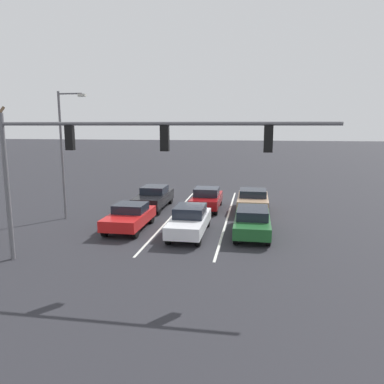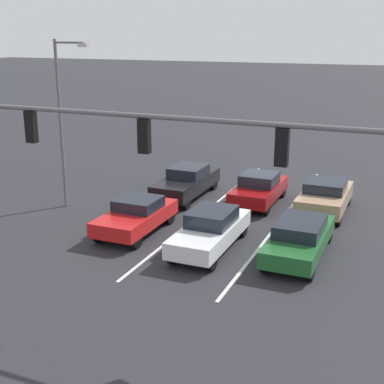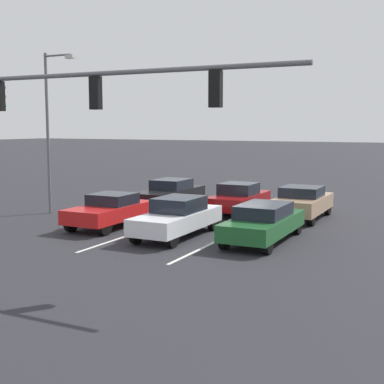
{
  "view_description": "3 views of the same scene",
  "coord_description": "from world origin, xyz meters",
  "px_view_note": "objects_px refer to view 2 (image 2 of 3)",
  "views": [
    {
      "loc": [
        -3.27,
        25.23,
        5.61
      ],
      "look_at": [
        0.05,
        5.38,
        2.03
      ],
      "focal_mm": 35.0,
      "sensor_mm": 36.0,
      "label": 1
    },
    {
      "loc": [
        -6.73,
        24.16,
        7.82
      ],
      "look_at": [
        0.9,
        6.23,
        2.0
      ],
      "focal_mm": 50.0,
      "sensor_mm": 36.0,
      "label": 2
    },
    {
      "loc": [
        -9.41,
        24.34,
        4.18
      ],
      "look_at": [
        -1.15,
        7.66,
        1.88
      ],
      "focal_mm": 50.0,
      "sensor_mm": 36.0,
      "label": 3
    }
  ],
  "objects_px": {
    "car_white_midlane_front": "(211,230)",
    "street_lamp_right_shoulder": "(63,114)",
    "car_maroon_midlane_second": "(259,188)",
    "traffic_signal_gantry": "(78,147)",
    "car_black_rightlane_second": "(187,182)",
    "car_darkgreen_leftlane_front": "(300,237)",
    "car_red_rightlane_front": "(136,215)",
    "car_tan_leftlane_second": "(325,196)"
  },
  "relations": [
    {
      "from": "car_white_midlane_front",
      "to": "street_lamp_right_shoulder",
      "type": "distance_m",
      "value": 8.94
    },
    {
      "from": "car_maroon_midlane_second",
      "to": "street_lamp_right_shoulder",
      "type": "distance_m",
      "value": 9.63
    },
    {
      "from": "traffic_signal_gantry",
      "to": "street_lamp_right_shoulder",
      "type": "distance_m",
      "value": 8.95
    },
    {
      "from": "car_black_rightlane_second",
      "to": "traffic_signal_gantry",
      "type": "relative_size",
      "value": 0.36
    },
    {
      "from": "car_darkgreen_leftlane_front",
      "to": "car_black_rightlane_second",
      "type": "relative_size",
      "value": 1.0
    },
    {
      "from": "car_red_rightlane_front",
      "to": "street_lamp_right_shoulder",
      "type": "height_order",
      "value": "street_lamp_right_shoulder"
    },
    {
      "from": "car_white_midlane_front",
      "to": "car_black_rightlane_second",
      "type": "xyz_separation_m",
      "value": [
        3.48,
        -5.73,
        0.02
      ]
    },
    {
      "from": "car_white_midlane_front",
      "to": "car_black_rightlane_second",
      "type": "height_order",
      "value": "car_black_rightlane_second"
    },
    {
      "from": "car_darkgreen_leftlane_front",
      "to": "street_lamp_right_shoulder",
      "type": "xyz_separation_m",
      "value": [
        11.11,
        -1.52,
        3.63
      ]
    },
    {
      "from": "car_darkgreen_leftlane_front",
      "to": "traffic_signal_gantry",
      "type": "height_order",
      "value": "traffic_signal_gantry"
    },
    {
      "from": "car_darkgreen_leftlane_front",
      "to": "car_red_rightlane_front",
      "type": "xyz_separation_m",
      "value": [
        6.62,
        0.16,
        -0.01
      ]
    },
    {
      "from": "car_red_rightlane_front",
      "to": "car_tan_leftlane_second",
      "type": "xyz_separation_m",
      "value": [
        -6.62,
        -5.53,
        0.04
      ]
    },
    {
      "from": "car_tan_leftlane_second",
      "to": "traffic_signal_gantry",
      "type": "xyz_separation_m",
      "value": [
        5.49,
        10.82,
        3.89
      ]
    },
    {
      "from": "car_maroon_midlane_second",
      "to": "traffic_signal_gantry",
      "type": "xyz_separation_m",
      "value": [
        2.4,
        10.91,
        3.91
      ]
    },
    {
      "from": "car_white_midlane_front",
      "to": "traffic_signal_gantry",
      "type": "bearing_deg",
      "value": 64.69
    },
    {
      "from": "car_tan_leftlane_second",
      "to": "traffic_signal_gantry",
      "type": "height_order",
      "value": "traffic_signal_gantry"
    },
    {
      "from": "car_darkgreen_leftlane_front",
      "to": "car_white_midlane_front",
      "type": "distance_m",
      "value": 3.27
    },
    {
      "from": "car_maroon_midlane_second",
      "to": "car_tan_leftlane_second",
      "type": "relative_size",
      "value": 0.98
    },
    {
      "from": "car_darkgreen_leftlane_front",
      "to": "car_tan_leftlane_second",
      "type": "height_order",
      "value": "car_tan_leftlane_second"
    },
    {
      "from": "car_darkgreen_leftlane_front",
      "to": "car_tan_leftlane_second",
      "type": "xyz_separation_m",
      "value": [
        0.01,
        -5.37,
        0.04
      ]
    },
    {
      "from": "car_white_midlane_front",
      "to": "car_tan_leftlane_second",
      "type": "xyz_separation_m",
      "value": [
        -3.21,
        -5.99,
        0.0
      ]
    },
    {
      "from": "street_lamp_right_shoulder",
      "to": "car_darkgreen_leftlane_front",
      "type": "bearing_deg",
      "value": 172.23
    },
    {
      "from": "car_black_rightlane_second",
      "to": "car_white_midlane_front",
      "type": "bearing_deg",
      "value": 121.27
    },
    {
      "from": "car_tan_leftlane_second",
      "to": "car_black_rightlane_second",
      "type": "relative_size",
      "value": 0.9
    },
    {
      "from": "car_red_rightlane_front",
      "to": "traffic_signal_gantry",
      "type": "height_order",
      "value": "traffic_signal_gantry"
    },
    {
      "from": "car_red_rightlane_front",
      "to": "traffic_signal_gantry",
      "type": "xyz_separation_m",
      "value": [
        -1.12,
        5.29,
        3.93
      ]
    },
    {
      "from": "car_black_rightlane_second",
      "to": "traffic_signal_gantry",
      "type": "height_order",
      "value": "traffic_signal_gantry"
    },
    {
      "from": "car_tan_leftlane_second",
      "to": "street_lamp_right_shoulder",
      "type": "height_order",
      "value": "street_lamp_right_shoulder"
    },
    {
      "from": "car_white_midlane_front",
      "to": "car_tan_leftlane_second",
      "type": "distance_m",
      "value": 6.79
    },
    {
      "from": "car_white_midlane_front",
      "to": "car_red_rightlane_front",
      "type": "bearing_deg",
      "value": -7.61
    },
    {
      "from": "traffic_signal_gantry",
      "to": "car_darkgreen_leftlane_front",
      "type": "bearing_deg",
      "value": -135.28
    },
    {
      "from": "car_red_rightlane_front",
      "to": "car_maroon_midlane_second",
      "type": "distance_m",
      "value": 6.63
    },
    {
      "from": "car_white_midlane_front",
      "to": "street_lamp_right_shoulder",
      "type": "xyz_separation_m",
      "value": [
        7.9,
        -2.13,
        3.6
      ]
    },
    {
      "from": "street_lamp_right_shoulder",
      "to": "traffic_signal_gantry",
      "type": "bearing_deg",
      "value": 128.84
    },
    {
      "from": "car_darkgreen_leftlane_front",
      "to": "car_tan_leftlane_second",
      "type": "bearing_deg",
      "value": -89.9
    },
    {
      "from": "car_darkgreen_leftlane_front",
      "to": "street_lamp_right_shoulder",
      "type": "height_order",
      "value": "street_lamp_right_shoulder"
    },
    {
      "from": "car_maroon_midlane_second",
      "to": "car_white_midlane_front",
      "type": "bearing_deg",
      "value": 88.93
    },
    {
      "from": "car_red_rightlane_front",
      "to": "car_tan_leftlane_second",
      "type": "height_order",
      "value": "car_tan_leftlane_second"
    },
    {
      "from": "car_black_rightlane_second",
      "to": "traffic_signal_gantry",
      "type": "distance_m",
      "value": 11.32
    },
    {
      "from": "car_darkgreen_leftlane_front",
      "to": "traffic_signal_gantry",
      "type": "bearing_deg",
      "value": 44.72
    },
    {
      "from": "car_red_rightlane_front",
      "to": "car_maroon_midlane_second",
      "type": "xyz_separation_m",
      "value": [
        -3.52,
        -5.62,
        0.02
      ]
    },
    {
      "from": "car_maroon_midlane_second",
      "to": "car_tan_leftlane_second",
      "type": "bearing_deg",
      "value": 178.42
    }
  ]
}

